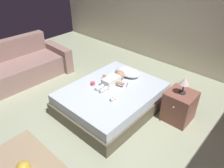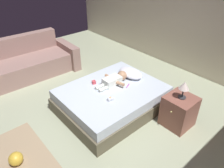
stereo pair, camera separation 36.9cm
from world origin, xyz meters
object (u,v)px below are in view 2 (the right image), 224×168
toy_block (94,82)px  baby_bottle (110,99)px  toy_ball (16,159)px  pillow (131,73)px  baby (115,80)px  toothbrush (128,85)px  bed (112,99)px  couch (27,63)px  lamp (184,87)px  nightstand (179,111)px

toy_block → baby_bottle: size_ratio=0.72×
toy_ball → pillow: bearing=93.9°
baby → toothbrush: 0.27m
bed → toy_block: toy_block is taller
couch → lamp: bearing=20.1°
toothbrush → toy_block: size_ratio=1.82×
lamp → toy_block: lamp is taller
toy_block → baby_bottle: bearing=-10.1°
toy_ball → baby_bottle: bearing=83.5°
bed → toy_ball: 1.81m
baby → baby_bottle: size_ratio=6.44×
bed → baby: size_ratio=2.68×
baby → couch: (-2.14, -0.82, -0.21)m
toy_ball → nightstand: bearing=67.3°
bed → toothbrush: toothbrush is taller
baby_bottle → baby: bearing=130.6°
pillow → baby_bottle: size_ratio=4.99×
pillow → toothbrush: (0.22, -0.29, -0.06)m
couch → toy_block: bearing=15.2°
bed → toy_block: (-0.34, -0.14, 0.25)m
baby_bottle → toothbrush: bearing=102.8°
nightstand → toy_ball: bearing=-112.7°
bed → toy_block: 0.45m
lamp → toy_ball: 2.63m
toy_ball → baby_bottle: size_ratio=1.84×
bed → toy_ball: size_ratio=9.39×
bed → toy_ball: bearing=-88.0°
bed → pillow: 0.65m
bed → lamp: lamp is taller
bed → baby_bottle: bearing=-45.6°
toy_ball → toy_block: toy_block is taller
toy_block → nightstand: bearing=26.3°
baby → pillow: bearing=88.8°
pillow → toy_block: pillow is taller
baby → toy_block: 0.39m
nightstand → baby_bottle: nightstand is taller
couch → lamp: couch is taller
pillow → toothbrush: 0.37m
nightstand → baby: bearing=-161.6°
nightstand → toy_block: size_ratio=7.21×
nightstand → lamp: bearing=90.0°
toy_ball → toy_block: (-0.41, 1.66, 0.36)m
pillow → toy_block: 0.75m
pillow → toy_ball: size_ratio=2.71×
toothbrush → couch: size_ratio=0.06×
toy_block → baby: bearing=52.2°
lamp → toy_ball: lamp is taller
couch → baby_bottle: couch is taller
lamp → baby_bottle: bearing=-135.6°
couch → pillow: bearing=29.7°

